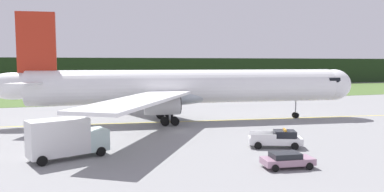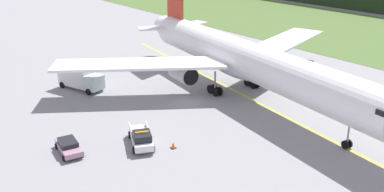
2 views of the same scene
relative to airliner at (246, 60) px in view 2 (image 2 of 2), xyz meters
The scene contains 7 objects.
ground 9.43m from the airliner, 111.88° to the right, with size 320.00×320.00×0.00m, color gray.
taxiway_centerline_main 5.14m from the airliner, ahead, with size 72.41×0.30×0.01m, color yellow.
airliner is the anchor object (origin of this frame).
ops_pickup_truck 19.97m from the airliner, 77.47° to the right, with size 5.73×3.90×1.94m.
catering_truck 23.77m from the airliner, 134.50° to the right, with size 7.46×4.65×3.89m.
staff_car 26.15m from the airliner, 87.63° to the right, with size 4.49×2.51×1.30m.
apron_cone 18.70m from the airliner, 67.93° to the right, with size 0.56×0.56×0.71m.
Camera 2 is at (42.59, -32.08, 20.79)m, focal length 40.03 mm.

